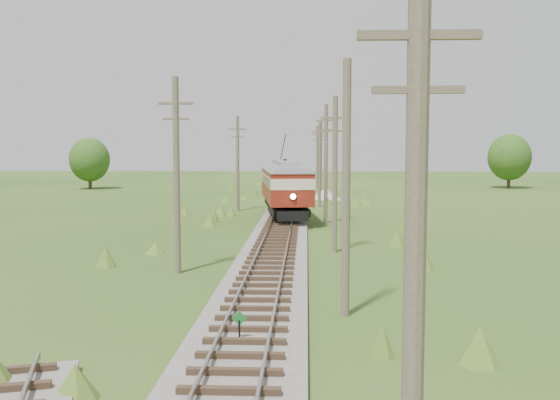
{
  "coord_description": "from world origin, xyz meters",
  "views": [
    {
      "loc": [
        1.75,
        -16.27,
        5.87
      ],
      "look_at": [
        0.0,
        24.65,
        2.33
      ],
      "focal_mm": 40.0,
      "sensor_mm": 36.0,
      "label": 1
    }
  ],
  "objects_px": {
    "streetcar": "(285,184)",
    "gravel_pile": "(327,194)",
    "switch_marker": "(239,326)",
    "gondola": "(293,177)"
  },
  "relations": [
    {
      "from": "streetcar",
      "to": "gravel_pile",
      "type": "relative_size",
      "value": 3.85
    },
    {
      "from": "switch_marker",
      "to": "gravel_pile",
      "type": "distance_m",
      "value": 51.68
    },
    {
      "from": "switch_marker",
      "to": "streetcar",
      "type": "distance_m",
      "value": 32.58
    },
    {
      "from": "switch_marker",
      "to": "streetcar",
      "type": "xyz_separation_m",
      "value": [
        0.2,
        32.51,
        2.22
      ]
    },
    {
      "from": "gondola",
      "to": "gravel_pile",
      "type": "distance_m",
      "value": 9.98
    },
    {
      "from": "gondola",
      "to": "gravel_pile",
      "type": "bearing_deg",
      "value": -71.14
    },
    {
      "from": "gondola",
      "to": "streetcar",
      "type": "bearing_deg",
      "value": -94.86
    },
    {
      "from": "streetcar",
      "to": "switch_marker",
      "type": "bearing_deg",
      "value": -97.19
    },
    {
      "from": "gondola",
      "to": "gravel_pile",
      "type": "height_order",
      "value": "gondola"
    },
    {
      "from": "gondola",
      "to": "gravel_pile",
      "type": "xyz_separation_m",
      "value": [
        3.98,
        -9.05,
        -1.38
      ]
    }
  ]
}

